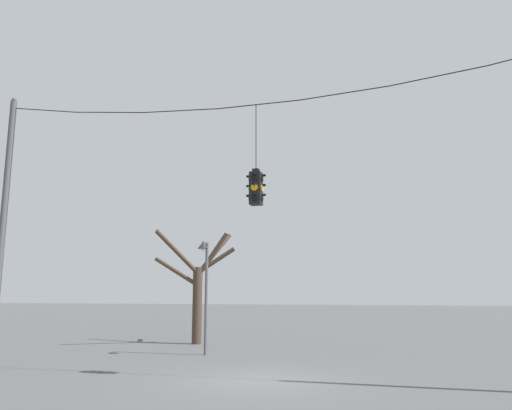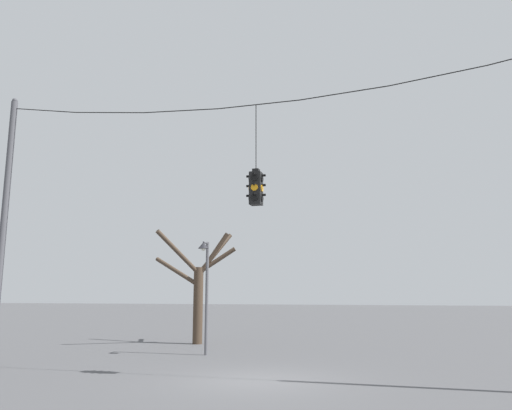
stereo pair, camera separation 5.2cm
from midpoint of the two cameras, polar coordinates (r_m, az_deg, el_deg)
name	(u,v)px [view 1 (the left image)]	position (r m, az deg, el deg)	size (l,w,h in m)	color
ground_plane	(257,381)	(14.33, 0.05, -19.43)	(200.00, 200.00, 0.00)	#4C4C4F
utility_pole_left	(3,226)	(18.86, -27.03, -2.19)	(0.22, 0.22, 9.14)	#4C4C51
span_wire	(258,96)	(15.40, 0.13, 12.37)	(17.87, 0.03, 0.85)	black
traffic_light_near_right_pole	(256,188)	(14.57, -0.10, 2.01)	(0.58, 0.58, 3.05)	black
street_lamp	(205,274)	(19.83, -5.95, -7.90)	(0.41, 0.72, 4.37)	#515156
bare_tree	(197,285)	(24.47, -6.80, -9.07)	(4.57, 3.81, 5.36)	#423326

